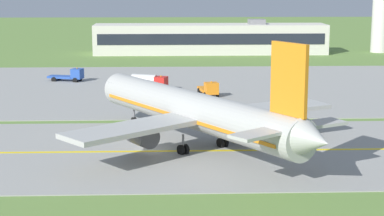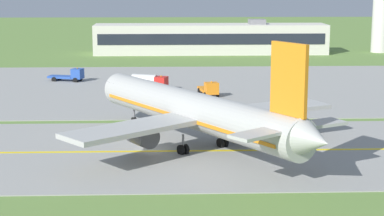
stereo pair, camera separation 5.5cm
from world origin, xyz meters
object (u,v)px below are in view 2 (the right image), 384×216
service_truck_fuel (210,89)px  service_truck_catering (150,81)px  service_truck_baggage (71,75)px  airplane_lead (195,111)px

service_truck_fuel → service_truck_catering: (-9.61, 5.96, 0.35)m
service_truck_baggage → service_truck_catering: bearing=-34.4°
service_truck_fuel → service_truck_catering: size_ratio=1.05×
service_truck_fuel → service_truck_baggage: bearing=146.6°
service_truck_baggage → service_truck_catering: (14.35, -9.83, 0.35)m
airplane_lead → service_truck_fuel: 32.19m
service_truck_fuel → service_truck_catering: service_truck_catering is taller
airplane_lead → service_truck_baggage: airplane_lead is taller
service_truck_baggage → service_truck_fuel: bearing=-33.4°
airplane_lead → service_truck_fuel: size_ratio=5.29×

